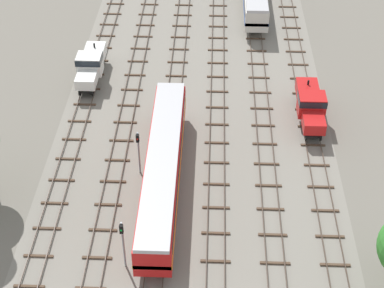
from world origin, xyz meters
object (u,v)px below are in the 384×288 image
at_px(passenger_coach_centre_left_nearest, 163,166).
at_px(shunter_loco_right_near, 311,104).
at_px(signal_post_mid, 123,239).
at_px(signal_post_near, 138,148).
at_px(shunter_loco_far_left_mid, 91,64).

xyz_separation_m(passenger_coach_centre_left_nearest, shunter_loco_right_near, (14.16, 10.77, -0.60)).
distance_m(shunter_loco_right_near, signal_post_mid, 25.84).
relative_size(passenger_coach_centre_left_nearest, shunter_loco_right_near, 2.60).
relative_size(passenger_coach_centre_left_nearest, signal_post_near, 4.68).
bearing_deg(shunter_loco_far_left_mid, signal_post_near, -65.68).
bearing_deg(shunter_loco_right_near, passenger_coach_centre_left_nearest, -142.75).
height_order(shunter_loco_right_near, shunter_loco_far_left_mid, same).
distance_m(passenger_coach_centre_left_nearest, shunter_loco_far_left_mid, 19.98).
xyz_separation_m(shunter_loco_right_near, signal_post_mid, (-16.52, -19.84, 1.09)).
bearing_deg(shunter_loco_far_left_mid, signal_post_mid, -75.14).
bearing_deg(signal_post_mid, shunter_loco_right_near, 50.23).
xyz_separation_m(shunter_loco_right_near, signal_post_near, (-16.52, -8.84, 1.01)).
bearing_deg(shunter_loco_right_near, shunter_loco_far_left_mid, 163.86).
distance_m(shunter_loco_far_left_mid, signal_post_mid, 27.62).
distance_m(passenger_coach_centre_left_nearest, signal_post_near, 3.08).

